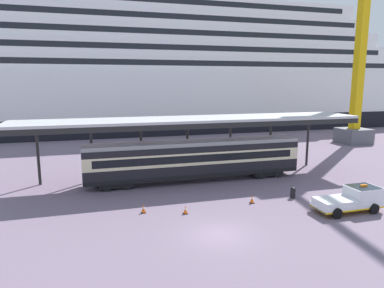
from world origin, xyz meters
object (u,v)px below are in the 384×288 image
Objects in this scene: service_truck at (353,199)px; traffic_cone_far at (143,209)px; cruise_ship at (42,72)px; quay_bollard at (293,192)px; traffic_cone_mid at (185,210)px; dockside_crane at (366,37)px; train_carriage at (195,159)px; traffic_cone_near at (252,199)px.

traffic_cone_far is (-15.61, 4.01, -0.65)m from service_truck.
quay_bollard is (25.65, -51.07, -11.20)m from cruise_ship.
cruise_ship is at bearing 106.88° from traffic_cone_mid.
dockside_crane is (38.18, 21.43, 16.36)m from traffic_cone_far.
service_truck is 0.10× the size of dockside_crane.
train_carriage is at bearing -66.53° from cruise_ship.
dockside_crane is (35.15, 22.49, 16.39)m from traffic_cone_mid.
traffic_cone_near is 5.93m from traffic_cone_mid.
traffic_cone_mid is 0.01× the size of dockside_crane.
quay_bollard is (-2.73, 3.97, -0.47)m from service_truck.
service_truck is 12.93m from traffic_cone_mid.
quay_bollard reaches higher than traffic_cone_mid.
cruise_ship is 31.57× the size of service_truck.
quay_bollard is at bearing -139.69° from dockside_crane.
quay_bollard is at bearing -47.77° from train_carriage.
dockside_crane is at bearing 23.86° from train_carriage.
service_truck is at bearing -50.30° from train_carriage.
traffic_cone_far is at bearing 160.68° from traffic_cone_mid.
dockside_crane is at bearing 29.30° from traffic_cone_far.
traffic_cone_far is at bearing -130.47° from train_carriage.
traffic_cone_far reaches higher than traffic_cone_mid.
cruise_ship is 59.14m from dockside_crane.
cruise_ship is 265.83× the size of traffic_cone_mid.
service_truck is 16.13m from traffic_cone_far.
cruise_ship reaches higher than traffic_cone_near.
dockside_crane is at bearing 48.41° from service_truck.
quay_bollard reaches higher than traffic_cone_near.
train_carriage reaches higher than quay_bollard.
cruise_ship is at bearing 117.28° from service_truck.
train_carriage is 37.79m from dockside_crane.
traffic_cone_mid is 44.83m from dockside_crane.
train_carriage is 4.12× the size of service_truck.
traffic_cone_mid is (-3.19, -8.35, -2.00)m from train_carriage.
service_truck is at bearing -29.05° from traffic_cone_near.
dockside_crane reaches higher than cruise_ship.
traffic_cone_near is 39.95m from dockside_crane.
traffic_cone_far is (12.77, -51.03, -11.38)m from cruise_ship.
traffic_cone_far is (-8.92, 0.30, -0.01)m from traffic_cone_near.
cruise_ship reaches higher than quay_bollard.
traffic_cone_near reaches higher than traffic_cone_far.
service_truck reaches higher than traffic_cone_far.
dockside_crane is (50.95, -29.60, 4.98)m from cruise_ship.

